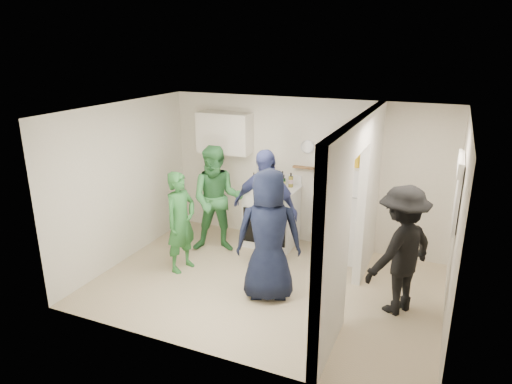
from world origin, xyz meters
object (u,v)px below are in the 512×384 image
Objects in this scene: person_green_center at (217,200)px; person_nook at (401,250)px; yellow_cup_stack_top at (358,159)px; person_green_left at (181,222)px; person_denim at (265,210)px; stove at (272,216)px; fridge at (341,212)px; wicker_basket at (339,158)px; blue_bowl at (339,150)px; person_navy at (269,235)px.

person_green_center reaches higher than person_nook.
person_green_left is (-2.33, -1.28, -0.90)m from yellow_cup_stack_top.
yellow_cup_stack_top is at bearing 38.21° from person_denim.
person_nook is at bearing -29.83° from stove.
fridge is (1.19, -0.03, 0.27)m from stove.
person_denim is (-0.89, -0.84, -0.70)m from wicker_basket.
yellow_cup_stack_top is 0.16× the size of person_green_left.
person_denim is at bearing -70.38° from person_nook.
stove is at bearing 112.10° from person_denim.
fridge is 4.44× the size of wicker_basket.
stove is 0.66× the size of person_green_left.
person_denim is (0.20, -0.82, 0.42)m from stove.
person_green_center is at bearing -163.73° from fridge.
blue_bowl is at bearing -43.20° from person_green_left.
yellow_cup_stack_top is at bearing -139.91° from person_navy.
person_green_center reaches higher than wicker_basket.
person_green_left is (-2.11, -1.38, -0.00)m from fridge.
person_navy reaches higher than stove.
person_denim reaches higher than person_nook.
fridge is at bearing 155.56° from yellow_cup_stack_top.
blue_bowl reaches higher than person_green_center.
stove is 2.61m from person_nook.
person_denim is 0.91m from person_navy.
blue_bowl is 0.13× the size of person_denim.
wicker_basket is at bearing 51.83° from person_denim.
person_denim is at bearing -50.88° from person_green_left.
person_green_left is (-0.92, -1.41, 0.27)m from stove.
wicker_basket is 0.23× the size of person_green_left.
person_green_left is at bearing -144.55° from wicker_basket.
person_green_center is at bearing -141.12° from stove.
yellow_cup_stack_top is 0.13× the size of person_denim.
person_green_center reaches higher than stove.
person_nook is at bearing -48.58° from blue_bowl.
person_nook is (1.15, -1.31, -0.91)m from blue_bowl.
person_green_center is (-2.15, -0.46, -0.79)m from yellow_cup_stack_top.
person_green_left is 0.87× the size of person_green_center.
person_navy is 1.07× the size of person_nook.
person_denim is at bearing -35.07° from person_green_center.
wicker_basket is at bearing 153.43° from fridge.
stove is 1.02m from person_green_center.
person_green_left is at bearing -30.19° from person_navy.
blue_bowl is at bearing -128.18° from person_navy.
stove is at bearing -21.70° from person_green_left.
yellow_cup_stack_top is at bearing -5.26° from stove.
person_green_center is at bearing -1.31° from person_green_left.
fridge is 0.93m from yellow_cup_stack_top.
person_navy reaches higher than person_green_left.
person_navy is at bearing -118.38° from yellow_cup_stack_top.
person_denim is (-0.99, -0.79, 0.16)m from fridge.
wicker_basket is 0.19× the size of person_navy.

